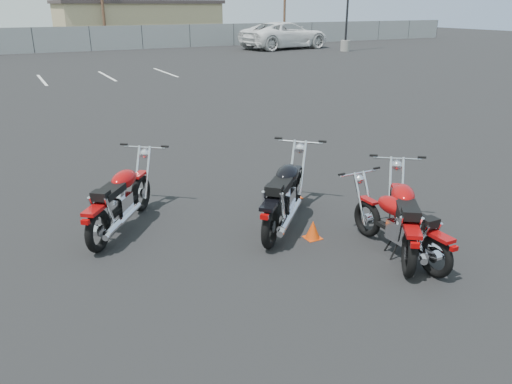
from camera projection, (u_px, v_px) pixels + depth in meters
name	position (u px, v px, depth m)	size (l,w,h in m)	color
ground	(263.00, 249.00, 7.21)	(120.00, 120.00, 0.00)	black
motorcycle_front_red	(121.00, 200.00, 7.69)	(1.72, 2.00, 1.09)	black
motorcycle_second_black	(285.00, 195.00, 7.80)	(1.96, 1.99, 1.15)	black
motorcycle_third_red	(404.00, 217.00, 7.05)	(1.67, 2.05, 1.10)	black
motorcycle_rear_red	(401.00, 225.00, 6.91)	(0.77, 2.00, 0.98)	black
training_cone_near	(295.00, 190.00, 9.09)	(0.24, 0.24, 0.29)	#D8410B
training_cone_far	(394.00, 196.00, 8.86)	(0.23, 0.23, 0.27)	#D8410B
training_cone_extra	(313.00, 230.00, 7.51)	(0.24, 0.24, 0.28)	#D8410B
light_pole_east	(347.00, 18.00, 37.00)	(0.80, 0.70, 9.46)	gray
chainlink_fence	(33.00, 40.00, 35.93)	(80.06, 0.06, 1.80)	gray
tan_building_east	(136.00, 21.00, 47.39)	(14.40, 9.40, 3.70)	tan
parking_line_stripes	(7.00, 82.00, 22.72)	(15.12, 4.00, 0.01)	silver
white_van	(285.00, 27.00, 39.47)	(8.53, 3.41, 3.24)	white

